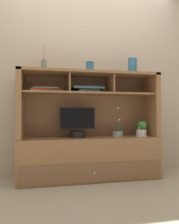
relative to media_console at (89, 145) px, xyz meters
name	(u,v)px	position (x,y,z in m)	size (l,w,h in m)	color
floor_plane	(90,179)	(0.00, -0.01, -0.41)	(6.00, 6.00, 0.02)	tan
back_wall	(85,68)	(0.00, 0.25, 1.00)	(6.00, 0.02, 2.80)	#B8A58F
media_console	(89,145)	(0.00, 0.00, 0.00)	(1.68, 0.49, 1.29)	#8E623D
tv_monitor	(77,125)	(-0.15, -0.02, 0.26)	(0.42, 0.19, 0.36)	black
potted_orchid	(118,133)	(0.37, 0.00, 0.14)	(0.14, 0.14, 0.37)	#8EA19A
potted_fern	(141,130)	(0.66, -0.06, 0.18)	(0.15, 0.15, 0.19)	silver
magazine_stack_left	(46,90)	(-0.52, 0.00, 0.67)	(0.40, 0.24, 0.05)	beige
magazine_stack_centre	(87,89)	(-0.02, 0.02, 0.69)	(0.39, 0.29, 0.08)	#3D756D
diffuser_bottle	(44,65)	(-0.55, -0.03, 0.95)	(0.06, 0.06, 0.29)	slate
ceramic_vase	(90,67)	(0.00, -0.03, 0.95)	(0.10, 0.10, 0.13)	#2E668B
accent_vase	(132,66)	(0.55, -0.04, 0.99)	(0.12, 0.12, 0.20)	teal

